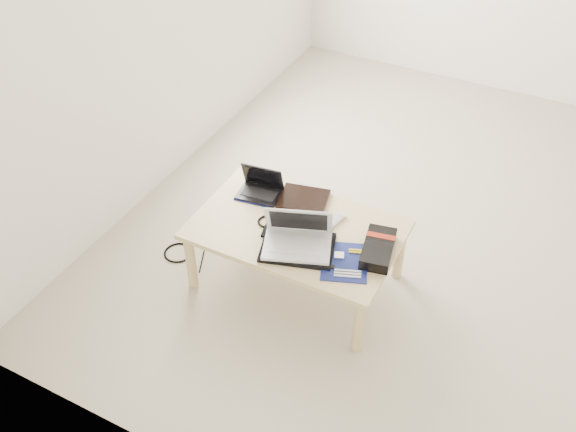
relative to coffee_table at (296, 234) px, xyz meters
The scene contains 13 objects.
ground 1.15m from the coffee_table, 45.98° to the left, with size 4.00×4.00×0.00m, color #BEB39A.
coffee_table is the anchor object (origin of this frame).
book 0.24m from the coffee_table, 106.45° to the left, with size 0.31×0.27×0.03m.
netbook 0.37m from the coffee_table, 151.81° to the left, with size 0.26×0.20×0.17m.
tablet 0.07m from the coffee_table, 134.00° to the right, with size 0.30×0.25×0.01m.
remote 0.19m from the coffee_table, 31.80° to the left, with size 0.10×0.23×0.02m.
neoprene_sleeve 0.18m from the coffee_table, 61.25° to the right, with size 0.37×0.27×0.02m, color black.
white_laptop 0.19m from the coffee_table, 61.19° to the right, with size 0.41×0.35×0.23m.
motherboard 0.36m from the coffee_table, 20.63° to the right, with size 0.32×0.35×0.01m.
gpu_box 0.47m from the coffee_table, ahead, with size 0.20×0.32×0.07m.
cable_coil 0.17m from the coffee_table, 167.76° to the right, with size 0.10×0.10×0.01m, color black.
floor_cable_coil 0.82m from the coffee_table, behind, with size 0.17×0.17×0.01m, color black.
floor_cable_trail 0.69m from the coffee_table, behind, with size 0.01×0.01×0.35m, color black.
Camera 1 is at (0.38, -3.10, 2.66)m, focal length 40.00 mm.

